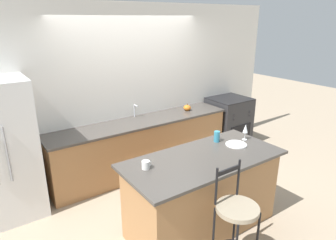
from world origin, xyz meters
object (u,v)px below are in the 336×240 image
at_px(tumbler_cup, 217,137).
at_px(wine_glass, 245,129).
at_px(oven_range, 228,122).
at_px(bar_stool_near, 236,218).
at_px(coffee_mug, 146,165).
at_px(pumpkin_decoration, 187,108).
at_px(dinner_plate, 236,144).

bearing_deg(tumbler_cup, wine_glass, -24.62).
relative_size(oven_range, bar_stool_near, 0.86).
bearing_deg(bar_stool_near, tumbler_cup, 57.14).
distance_m(coffee_mug, tumbler_cup, 1.13).
xyz_separation_m(bar_stool_near, tumbler_cup, (0.61, 0.94, 0.40)).
height_order(wine_glass, pumpkin_decoration, wine_glass).
distance_m(dinner_plate, tumbler_cup, 0.26).
bearing_deg(pumpkin_decoration, coffee_mug, -138.86).
xyz_separation_m(wine_glass, pumpkin_decoration, (0.29, 1.59, -0.15)).
distance_m(wine_glass, pumpkin_decoration, 1.63).
height_order(wine_glass, tumbler_cup, wine_glass).
bearing_deg(bar_stool_near, pumpkin_decoration, 62.22).
height_order(bar_stool_near, wine_glass, wine_glass).
distance_m(wine_glass, coffee_mug, 1.48).
relative_size(bar_stool_near, wine_glass, 5.35).
height_order(dinner_plate, tumbler_cup, tumbler_cup).
bearing_deg(pumpkin_decoration, dinner_plate, -107.24).
xyz_separation_m(bar_stool_near, pumpkin_decoration, (1.25, 2.38, 0.33)).
xyz_separation_m(oven_range, coffee_mug, (-2.78, -1.50, 0.50)).
bearing_deg(wine_glass, bar_stool_near, -140.79).
xyz_separation_m(dinner_plate, wine_glass, (0.22, 0.06, 0.14)).
height_order(dinner_plate, coffee_mug, coffee_mug).
bearing_deg(pumpkin_decoration, wine_glass, -100.40).
bearing_deg(oven_range, wine_glass, -130.17).
bearing_deg(oven_range, bar_stool_near, -134.19).
relative_size(oven_range, tumbler_cup, 6.90).
relative_size(oven_range, pumpkin_decoration, 7.39).
xyz_separation_m(coffee_mug, pumpkin_decoration, (1.77, 1.55, -0.05)).
height_order(bar_stool_near, coffee_mug, bar_stool_near).
distance_m(bar_stool_near, pumpkin_decoration, 2.71).
bearing_deg(dinner_plate, tumbler_cup, 120.59).
bearing_deg(coffee_mug, bar_stool_near, -58.11).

